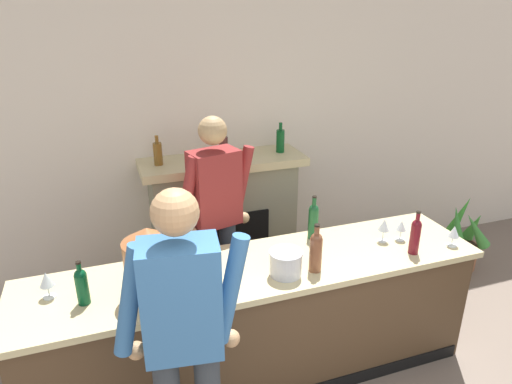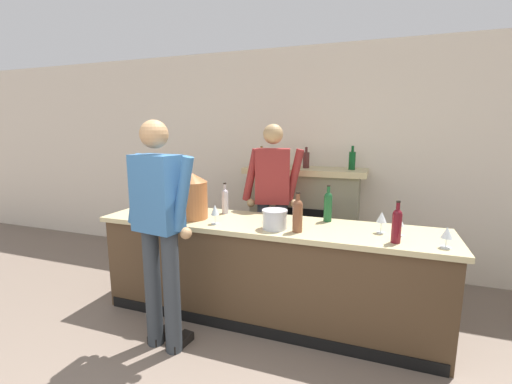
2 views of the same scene
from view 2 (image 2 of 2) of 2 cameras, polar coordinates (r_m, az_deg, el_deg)
wall_back_panel at (r=4.43m, az=7.69°, el=5.37°), size 12.00×0.07×2.75m
bar_counter at (r=3.25m, az=1.55°, el=-12.98°), size 3.13×0.71×0.92m
fireplace_stone at (r=4.28m, az=8.00°, el=-4.52°), size 1.44×0.52×1.57m
person_customer at (r=2.74m, az=-15.82°, el=-5.61°), size 0.65×0.35×1.83m
person_bartender at (r=3.69m, az=2.77°, el=-1.30°), size 0.64×0.37×1.81m
copper_dispenser at (r=3.26m, az=-10.67°, el=-0.57°), size 0.30×0.34×0.44m
ice_bucket_steel at (r=2.90m, az=3.13°, el=-4.56°), size 0.22×0.22×0.16m
wine_bottle_merlot_tall at (r=3.52m, az=-15.81°, el=-1.60°), size 0.07×0.07×0.28m
wine_bottle_riesling_slim at (r=2.81m, az=6.94°, el=-3.67°), size 0.08×0.08×0.33m
wine_bottle_chardonnay_pale at (r=3.42m, az=-5.19°, el=-1.34°), size 0.07×0.07×0.31m
wine_bottle_rose_blush at (r=3.18m, az=11.91°, el=-2.19°), size 0.07×0.07×0.34m
wine_bottle_cabernet_heavy at (r=2.74m, az=22.41°, el=-5.00°), size 0.07×0.07×0.32m
wine_glass_by_dispenser at (r=2.94m, az=20.21°, el=-4.05°), size 0.08×0.08×0.18m
wine_glass_mid_counter at (r=3.05m, az=-6.85°, el=-3.12°), size 0.07×0.07×0.18m
wine_glass_back_row at (r=2.93m, az=22.82°, el=-4.69°), size 0.07×0.07×0.15m
wine_glass_front_left at (r=2.78m, az=29.23°, el=-6.06°), size 0.08×0.08×0.16m
wine_glass_front_right at (r=3.73m, az=-17.11°, el=-1.07°), size 0.09×0.09×0.17m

